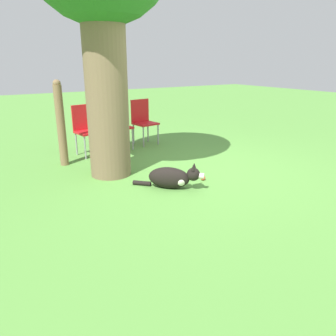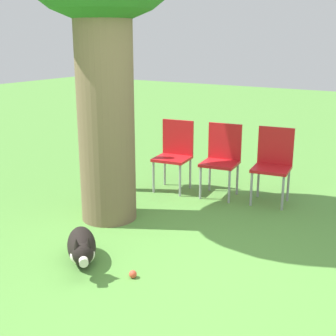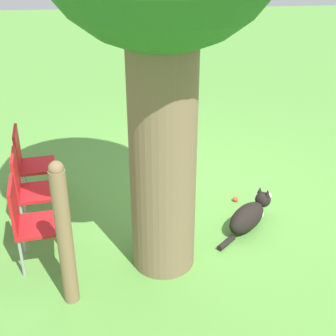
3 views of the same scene
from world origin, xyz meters
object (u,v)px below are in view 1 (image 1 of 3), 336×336
Objects in this scene: red_chair_0 at (143,119)px; red_chair_2 at (87,127)px; fence_post at (61,123)px; tennis_ball at (203,178)px; dog at (173,178)px; red_chair_1 at (117,123)px.

red_chair_0 is 1.31m from red_chair_2.
fence_post reaches higher than red_chair_2.
fence_post is 2.51m from tennis_ball.
red_chair_0 reaches higher than tennis_ball.
tennis_ball is (-1.87, -1.53, -0.68)m from fence_post.
dog is 0.55× the size of fence_post.
red_chair_0 reaches higher than dog.
red_chair_2 reaches higher than tennis_ball.
fence_post reaches higher than dog.
red_chair_2 is (-0.21, 1.29, 0.00)m from red_chair_0.
fence_post is 1.34m from red_chair_1.
tennis_ball is (-2.50, 0.33, -0.50)m from red_chair_0.
dog is 2.21m from fence_post.
red_chair_1 and red_chair_2 have the same top height.
red_chair_2 is (2.32, 0.41, 0.38)m from dog.
dog is 0.83× the size of red_chair_1.
tennis_ball is (0.02, -0.55, -0.12)m from dog.
dog is at bearing 2.23° from red_chair_2.
fence_post is 0.73m from red_chair_2.
fence_post reaches higher than tennis_ball.
red_chair_0 is at bearing -7.45° from tennis_ball.
tennis_ball is at bearing 47.87° from dog.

